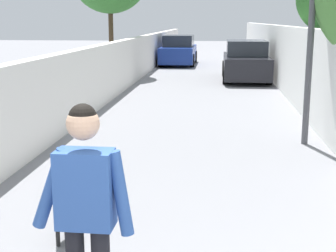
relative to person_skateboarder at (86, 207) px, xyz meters
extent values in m
plane|color=gray|center=(12.74, -0.35, -1.09)|extent=(80.00, 80.00, 0.00)
cube|color=silver|center=(10.74, 2.38, -0.26)|extent=(48.00, 0.30, 1.65)
cube|color=white|center=(10.74, -3.09, -0.03)|extent=(48.00, 0.30, 2.12)
cylinder|color=brown|center=(11.74, -4.25, 0.02)|extent=(0.24, 0.24, 2.21)
cylinder|color=#473523|center=(17.74, 3.69, 0.44)|extent=(0.20, 0.20, 3.05)
cylinder|color=#4C4C51|center=(6.27, -2.54, 0.72)|extent=(0.12, 0.12, 3.61)
cube|color=#2D5199|center=(0.00, 0.00, 0.12)|extent=(0.23, 0.38, 0.53)
cylinder|color=#2D5199|center=(0.00, 0.24, 0.12)|extent=(0.10, 0.29, 0.58)
cylinder|color=#2D5199|center=(0.00, -0.24, 0.10)|extent=(0.09, 0.18, 0.59)
sphere|color=tan|center=(0.00, 0.00, 0.57)|extent=(0.22, 0.22, 0.22)
sphere|color=black|center=(0.00, 0.00, 0.61)|extent=(0.19, 0.19, 0.19)
ellipsoid|color=black|center=(1.70, 0.70, -0.82)|extent=(0.42, 0.23, 0.22)
sphere|color=black|center=(1.97, 0.69, -0.75)|extent=(0.15, 0.15, 0.15)
cone|color=black|center=(1.97, 0.73, -0.67)|extent=(0.05, 0.05, 0.06)
cone|color=black|center=(1.97, 0.65, -0.67)|extent=(0.05, 0.05, 0.06)
cylinder|color=black|center=(1.84, 0.76, -1.00)|extent=(0.04, 0.04, 0.18)
cylinder|color=black|center=(1.83, 0.64, -1.00)|extent=(0.04, 0.04, 0.18)
cylinder|color=black|center=(1.57, 0.76, -1.00)|extent=(0.04, 0.04, 0.18)
cylinder|color=black|center=(1.57, 0.64, -1.00)|extent=(0.04, 0.04, 0.18)
cylinder|color=black|center=(1.45, 0.70, -0.74)|extent=(0.13, 0.03, 0.13)
cylinder|color=black|center=(0.85, 0.35, -0.36)|extent=(1.71, 0.71, 0.66)
cube|color=black|center=(16.41, -1.94, -0.53)|extent=(4.33, 1.70, 0.80)
cube|color=#262B33|center=(16.41, -1.94, 0.15)|extent=(2.25, 1.50, 0.60)
cylinder|color=black|center=(17.76, -1.15, -0.77)|extent=(0.64, 0.22, 0.64)
cylinder|color=black|center=(17.76, -2.73, -0.77)|extent=(0.64, 0.22, 0.64)
cylinder|color=black|center=(15.07, -1.15, -0.77)|extent=(0.64, 0.22, 0.64)
cylinder|color=black|center=(15.07, -2.73, -0.77)|extent=(0.64, 0.22, 0.64)
cube|color=navy|center=(22.89, 1.23, -0.53)|extent=(4.35, 1.70, 0.80)
cube|color=#262B33|center=(22.89, 1.23, 0.15)|extent=(2.26, 1.50, 0.60)
cylinder|color=black|center=(24.24, 2.02, -0.77)|extent=(0.64, 0.22, 0.64)
cylinder|color=black|center=(24.24, 0.44, -0.77)|extent=(0.64, 0.22, 0.64)
cylinder|color=black|center=(21.54, 2.02, -0.77)|extent=(0.64, 0.22, 0.64)
cylinder|color=black|center=(21.54, 0.44, -0.77)|extent=(0.64, 0.22, 0.64)
camera|label=1|loc=(-3.03, -0.87, 1.23)|focal=52.37mm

